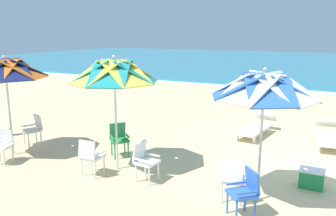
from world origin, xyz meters
The scene contains 16 objects.
ground_plane centered at (0.00, 0.00, 0.00)m, with size 80.00×80.00×0.00m, color beige.
surf_foam centered at (0.00, 11.28, 0.01)m, with size 80.00×0.70×0.01m, color white.
beach_umbrella_0 centered at (-1.03, -2.53, 2.21)m, with size 1.99×1.99×2.58m.
plastic_chair_0 centered at (-1.44, -2.83, 0.50)m, with size 0.46×0.49×0.87m.
plastic_chair_1 centered at (-1.11, -3.25, 0.50)m, with size 0.63×0.63×0.87m.
beach_umbrella_1 centered at (-4.36, -2.43, 2.30)m, with size 2.03×2.03×2.69m.
plastic_chair_2 centered at (-4.83, -1.66, 0.50)m, with size 0.63×0.63×0.87m.
plastic_chair_3 centered at (-3.45, -2.72, 0.50)m, with size 0.51×0.48×0.87m.
plastic_chair_4 centered at (-4.64, -3.04, 0.50)m, with size 0.46×0.49×0.87m.
beach_umbrella_2 centered at (-7.41, -2.83, 2.25)m, with size 2.06×2.06×2.62m.
plastic_chair_5 centered at (-7.12, -3.36, 0.50)m, with size 0.56×0.58×0.87m.
plastic_chair_6 centered at (-7.51, -1.99, 0.50)m, with size 0.57×0.59×0.87m.
sun_lounger_1 centered at (0.03, 1.81, 0.28)m, with size 0.84×2.20×0.62m.
sun_lounger_2 centered at (-2.02, 1.82, 0.28)m, with size 0.92×2.21×0.62m.
cooler_box centered at (-0.15, -1.47, 0.20)m, with size 0.50×0.34×0.40m.
beachgoer_seated centered at (-3.87, 9.82, 0.29)m, with size 0.30×0.93×0.92m.
Camera 1 is at (0.19, -8.88, 3.20)m, focal length 37.28 mm.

